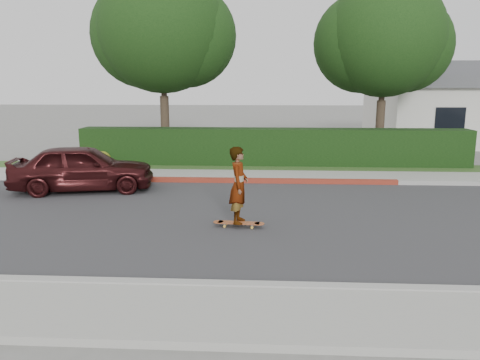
{
  "coord_description": "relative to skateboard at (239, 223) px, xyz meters",
  "views": [
    {
      "loc": [
        -3.28,
        -10.95,
        3.22
      ],
      "look_at": [
        -3.87,
        -0.26,
        1.0
      ],
      "focal_mm": 35.0,
      "sensor_mm": 36.0,
      "label": 1
    }
  ],
  "objects": [
    {
      "name": "curb_near",
      "position": [
        3.87,
        -3.34,
        -0.03
      ],
      "size": [
        60.0,
        0.2,
        0.15
      ],
      "primitive_type": "cube",
      "color": "#9E9E99",
      "rests_on": "ground"
    },
    {
      "name": "tree_center",
      "position": [
        5.36,
        9.95,
        4.8
      ],
      "size": [
        5.66,
        4.84,
        7.44
      ],
      "color": "#33261C",
      "rests_on": "ground"
    },
    {
      "name": "flowering_shrub",
      "position": [
        -6.14,
        7.5,
        0.23
      ],
      "size": [
        1.4,
        1.0,
        0.9
      ],
      "color": "#2D4C19",
      "rests_on": "ground"
    },
    {
      "name": "planting_strip",
      "position": [
        3.87,
        7.36,
        -0.05
      ],
      "size": [
        60.0,
        1.6,
        0.1
      ],
      "primitive_type": "cube",
      "color": "#2D4C1E",
      "rests_on": "ground"
    },
    {
      "name": "curb_red_section",
      "position": [
        -1.13,
        4.86,
        -0.02
      ],
      "size": [
        12.0,
        0.21,
        0.15
      ],
      "primitive_type": "cube",
      "color": "maroon",
      "rests_on": "ground"
    },
    {
      "name": "sidewalk_far",
      "position": [
        3.87,
        5.76,
        -0.04
      ],
      "size": [
        60.0,
        1.6,
        0.12
      ],
      "primitive_type": "cube",
      "color": "gray",
      "rests_on": "ground"
    },
    {
      "name": "skateboard",
      "position": [
        0.0,
        0.0,
        0.0
      ],
      "size": [
        1.19,
        0.33,
        0.11
      ],
      "rotation": [
        0.0,
        0.0,
        -0.09
      ],
      "color": "gold",
      "rests_on": "ground"
    },
    {
      "name": "road",
      "position": [
        3.87,
        0.76,
        -0.1
      ],
      "size": [
        60.0,
        8.0,
        0.01
      ],
      "primitive_type": "cube",
      "color": "#2D2D30",
      "rests_on": "ground"
    },
    {
      "name": "skateboarder",
      "position": [
        0.0,
        0.0,
        0.88
      ],
      "size": [
        0.47,
        0.67,
        1.73
      ],
      "primitive_type": "imported",
      "rotation": [
        0.0,
        0.0,
        1.47
      ],
      "color": "white",
      "rests_on": "skateboard"
    },
    {
      "name": "tree_left",
      "position": [
        -3.64,
        9.45,
        5.16
      ],
      "size": [
        5.99,
        5.21,
        8.0
      ],
      "color": "#33261C",
      "rests_on": "ground"
    },
    {
      "name": "hedge",
      "position": [
        0.87,
        7.96,
        0.65
      ],
      "size": [
        15.0,
        1.0,
        1.5
      ],
      "primitive_type": "cube",
      "color": "black",
      "rests_on": "ground"
    },
    {
      "name": "curb_far",
      "position": [
        3.87,
        4.86,
        -0.03
      ],
      "size": [
        60.0,
        0.2,
        0.15
      ],
      "primitive_type": "cube",
      "color": "#9E9E99",
      "rests_on": "ground"
    },
    {
      "name": "ground",
      "position": [
        3.87,
        0.76,
        -0.1
      ],
      "size": [
        120.0,
        120.0,
        0.0
      ],
      "primitive_type": "plane",
      "color": "slate",
      "rests_on": "ground"
    },
    {
      "name": "car_maroon",
      "position": [
        -4.93,
        3.44,
        0.61
      ],
      "size": [
        4.44,
        2.49,
        1.42
      ],
      "primitive_type": "imported",
      "rotation": [
        0.0,
        0.0,
        1.77
      ],
      "color": "#381113",
      "rests_on": "ground"
    },
    {
      "name": "house",
      "position": [
        11.87,
        16.76,
        1.99
      ],
      "size": [
        10.6,
        8.6,
        4.3
      ],
      "color": "beige",
      "rests_on": "ground"
    }
  ]
}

